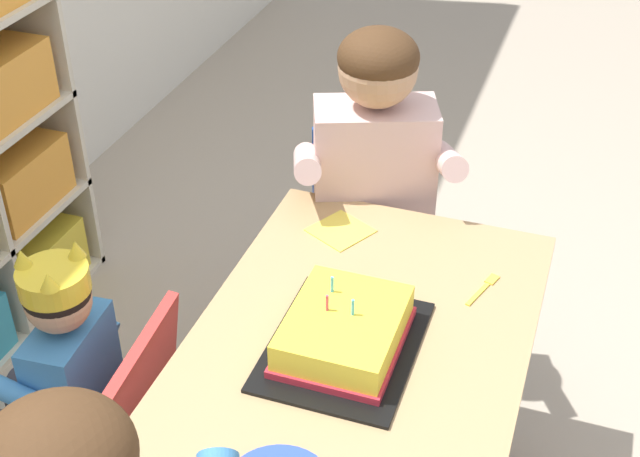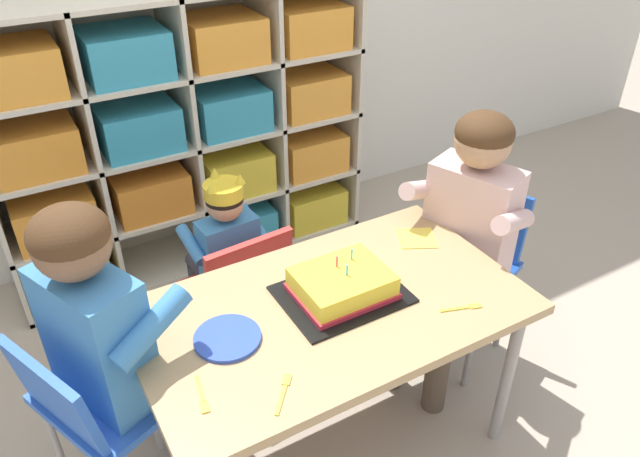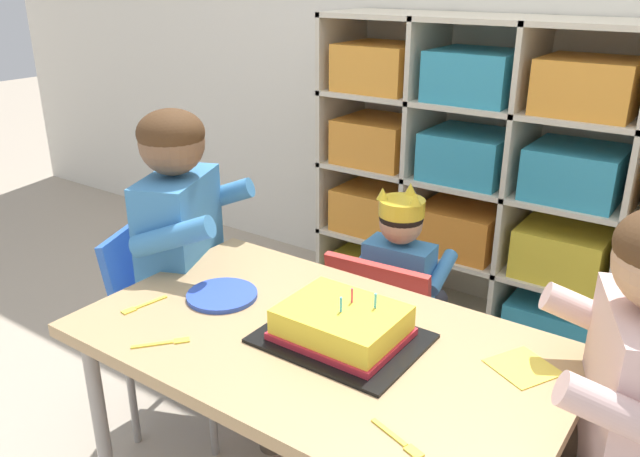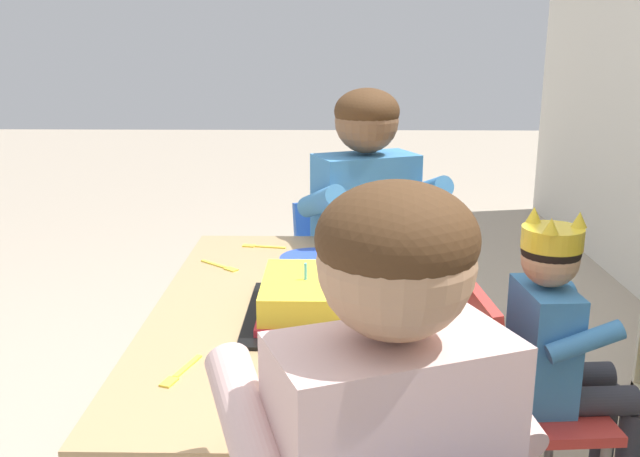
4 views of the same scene
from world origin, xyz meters
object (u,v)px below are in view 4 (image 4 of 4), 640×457
object	(u,v)px
birthday_cake_on_tray	(313,300)
paper_plate_stack	(314,260)
child_with_crown	(561,338)
adult_helper_seated	(374,225)
classroom_chair_adult_side	(357,281)
fork_by_napkin	(180,373)
classroom_chair_blue	(512,389)
fork_scattered_mid_table	(261,246)
activity_table	(304,329)
fork_near_child_seat	(221,266)
guest_at_table_side	(371,456)

from	to	relation	value
birthday_cake_on_tray	paper_plate_stack	world-z (taller)	birthday_cake_on_tray
paper_plate_stack	birthday_cake_on_tray	bearing A→B (deg)	1.03
child_with_crown	paper_plate_stack	bearing A→B (deg)	64.83
child_with_crown	adult_helper_seated	size ratio (longest dim) A/B	0.77
classroom_chair_adult_side	fork_by_napkin	world-z (taller)	classroom_chair_adult_side
classroom_chair_blue	adult_helper_seated	bearing A→B (deg)	28.29
fork_by_napkin	fork_scattered_mid_table	size ratio (longest dim) A/B	0.99
classroom_chair_blue	birthday_cake_on_tray	world-z (taller)	birthday_cake_on_tray
activity_table	fork_near_child_seat	distance (m)	0.36
activity_table	child_with_crown	world-z (taller)	child_with_crown
activity_table	classroom_chair_adult_side	bearing A→B (deg)	168.01
paper_plate_stack	fork_by_napkin	bearing A→B (deg)	-18.89
activity_table	child_with_crown	distance (m)	0.62
adult_helper_seated	child_with_crown	bearing A→B (deg)	-71.30
paper_plate_stack	fork_near_child_seat	bearing A→B (deg)	-78.71
activity_table	paper_plate_stack	world-z (taller)	paper_plate_stack
classroom_chair_adult_side	fork_scattered_mid_table	distance (m)	0.40
classroom_chair_blue	fork_by_napkin	xyz separation A→B (m)	(0.41, -0.71, 0.25)
child_with_crown	adult_helper_seated	distance (m)	0.65
paper_plate_stack	classroom_chair_blue	bearing A→B (deg)	64.48
classroom_chair_blue	child_with_crown	world-z (taller)	child_with_crown
classroom_chair_blue	paper_plate_stack	distance (m)	0.59
guest_at_table_side	fork_by_napkin	size ratio (longest dim) A/B	8.20
classroom_chair_adult_side	fork_near_child_seat	bearing A→B (deg)	-154.97
guest_at_table_side	fork_by_napkin	xyz separation A→B (m)	(-0.28, -0.32, -0.02)
fork_scattered_mid_table	fork_near_child_seat	xyz separation A→B (m)	(0.18, -0.09, 0.00)
classroom_chair_blue	adult_helper_seated	xyz separation A→B (m)	(-0.48, -0.31, 0.28)
fork_by_napkin	fork_near_child_seat	xyz separation A→B (m)	(-0.60, -0.02, 0.00)
paper_plate_stack	adult_helper_seated	bearing A→B (deg)	145.83
paper_plate_stack	fork_scattered_mid_table	size ratio (longest dim) A/B	1.46
adult_helper_seated	birthday_cake_on_tray	world-z (taller)	adult_helper_seated
fork_by_napkin	fork_near_child_seat	distance (m)	0.60
activity_table	fork_scattered_mid_table	bearing A→B (deg)	-162.80
fork_by_napkin	fork_scattered_mid_table	bearing A→B (deg)	13.12
classroom_chair_adult_side	fork_by_napkin	distance (m)	1.08
classroom_chair_adult_side	fork_by_napkin	xyz separation A→B (m)	(1.00, -0.35, 0.18)
child_with_crown	fork_near_child_seat	distance (m)	0.86
birthday_cake_on_tray	fork_by_napkin	bearing A→B (deg)	-39.50
guest_at_table_side	fork_near_child_seat	xyz separation A→B (m)	(-0.87, -0.34, -0.02)
fork_near_child_seat	classroom_chair_blue	bearing A→B (deg)	-154.26
activity_table	classroom_chair_blue	xyz separation A→B (m)	(-0.09, 0.50, -0.19)
adult_helper_seated	fork_by_napkin	distance (m)	0.98
classroom_chair_adult_side	child_with_crown	bearing A→B (deg)	-74.09
paper_plate_stack	fork_by_napkin	distance (m)	0.68
guest_at_table_side	fork_by_napkin	distance (m)	0.42
classroom_chair_blue	paper_plate_stack	world-z (taller)	classroom_chair_blue
activity_table	paper_plate_stack	bearing A→B (deg)	177.25
activity_table	birthday_cake_on_tray	world-z (taller)	birthday_cake_on_tray
birthday_cake_on_tray	fork_near_child_seat	bearing A→B (deg)	-142.46
fork_by_napkin	activity_table	bearing A→B (deg)	-14.30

